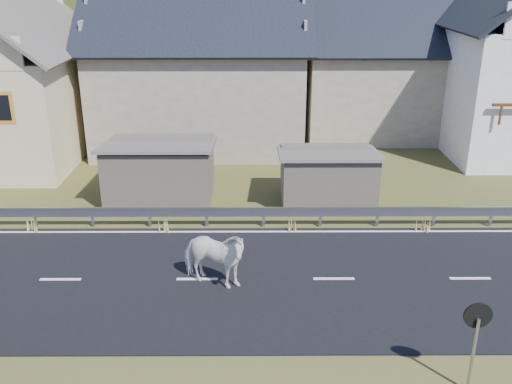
{
  "coord_description": "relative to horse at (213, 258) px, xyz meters",
  "views": [
    {
      "loc": [
        1.65,
        -14.56,
        8.53
      ],
      "look_at": [
        1.73,
        1.75,
        2.09
      ],
      "focal_mm": 40.0,
      "sensor_mm": 36.0,
      "label": 1
    }
  ],
  "objects": [
    {
      "name": "ground",
      "position": [
        -0.51,
        0.34,
        -0.93
      ],
      "size": [
        160.0,
        160.0,
        0.0
      ],
      "primitive_type": "plane",
      "color": "#3D431A",
      "rests_on": "ground"
    },
    {
      "name": "road",
      "position": [
        -0.51,
        0.34,
        -0.91
      ],
      "size": [
        60.0,
        7.0,
        0.04
      ],
      "primitive_type": "cube",
      "color": "black",
      "rests_on": "ground"
    },
    {
      "name": "lane_markings",
      "position": [
        -0.51,
        0.34,
        -0.88
      ],
      "size": [
        60.0,
        6.6,
        0.01
      ],
      "primitive_type": "cube",
      "color": "silver",
      "rests_on": "road"
    },
    {
      "name": "guardrail",
      "position": [
        -0.51,
        4.02,
        -0.37
      ],
      "size": [
        28.1,
        0.09,
        0.75
      ],
      "color": "#93969B",
      "rests_on": "ground"
    },
    {
      "name": "shed_left",
      "position": [
        -2.51,
        6.84,
        0.17
      ],
      "size": [
        4.3,
        3.3,
        2.4
      ],
      "primitive_type": "cube",
      "color": "#65584B",
      "rests_on": "ground"
    },
    {
      "name": "shed_right",
      "position": [
        3.99,
        6.34,
        0.07
      ],
      "size": [
        3.8,
        2.9,
        2.2
      ],
      "primitive_type": "cube",
      "color": "#65584B",
      "rests_on": "ground"
    },
    {
      "name": "house_cream",
      "position": [
        -10.52,
        12.34,
        3.43
      ],
      "size": [
        7.8,
        9.8,
        8.3
      ],
      "color": "beige",
      "rests_on": "ground"
    },
    {
      "name": "house_stone_a",
      "position": [
        -1.51,
        15.34,
        3.71
      ],
      "size": [
        10.8,
        9.8,
        8.9
      ],
      "color": "tan",
      "rests_on": "ground"
    },
    {
      "name": "house_stone_b",
      "position": [
        8.49,
        17.34,
        3.31
      ],
      "size": [
        9.8,
        8.8,
        8.1
      ],
      "color": "tan",
      "rests_on": "ground"
    },
    {
      "name": "mountain",
      "position": [
        4.49,
        180.34,
        -20.93
      ],
      "size": [
        440.0,
        280.0,
        260.0
      ],
      "primitive_type": "ellipsoid",
      "color": "#2F3E16",
      "rests_on": "ground"
    },
    {
      "name": "horse",
      "position": [
        0.0,
        0.0,
        0.0
      ],
      "size": [
        1.71,
        2.31,
        1.78
      ],
      "primitive_type": "imported",
      "rotation": [
        0.0,
        0.0,
        1.17
      ],
      "color": "white",
      "rests_on": "road"
    },
    {
      "name": "traffic_mirror",
      "position": [
        5.75,
        -4.29,
        0.66
      ],
      "size": [
        0.6,
        0.16,
        2.16
      ],
      "rotation": [
        0.0,
        0.0,
        -0.01
      ],
      "color": "#93969B",
      "rests_on": "ground"
    }
  ]
}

